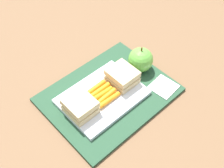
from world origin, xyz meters
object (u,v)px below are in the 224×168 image
(sandwich_half_right, at_px, (122,76))
(apple, at_px, (141,60))
(food_tray, at_px, (102,97))
(carrot_sticks_bundle, at_px, (102,94))
(sandwich_half_left, at_px, (80,106))
(paper_napkin, at_px, (164,87))

(sandwich_half_right, relative_size, apple, 0.91)
(food_tray, relative_size, carrot_sticks_bundle, 2.92)
(sandwich_half_left, xyz_separation_m, sandwich_half_right, (0.16, 0.00, 0.00))
(sandwich_half_right, relative_size, carrot_sticks_bundle, 1.02)
(food_tray, relative_size, paper_napkin, 3.29)
(sandwich_half_left, height_order, paper_napkin, sandwich_half_left)
(carrot_sticks_bundle, bearing_deg, paper_napkin, -29.92)
(food_tray, xyz_separation_m, apple, (0.16, 0.01, 0.03))
(food_tray, xyz_separation_m, sandwich_half_right, (0.08, 0.00, 0.03))
(sandwich_half_left, distance_m, sandwich_half_right, 0.16)
(food_tray, relative_size, apple, 2.63)
(sandwich_half_left, distance_m, carrot_sticks_bundle, 0.08)
(carrot_sticks_bundle, bearing_deg, food_tray, 3.47)
(sandwich_half_right, relative_size, paper_napkin, 1.14)
(apple, bearing_deg, food_tray, -177.21)
(food_tray, height_order, carrot_sticks_bundle, carrot_sticks_bundle)
(apple, bearing_deg, sandwich_half_left, -178.11)
(food_tray, height_order, sandwich_half_right, sandwich_half_right)
(food_tray, bearing_deg, sandwich_half_right, 0.00)
(food_tray, distance_m, sandwich_half_right, 0.08)
(food_tray, distance_m, sandwich_half_left, 0.08)
(sandwich_half_left, xyz_separation_m, paper_napkin, (0.24, -0.09, -0.03))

